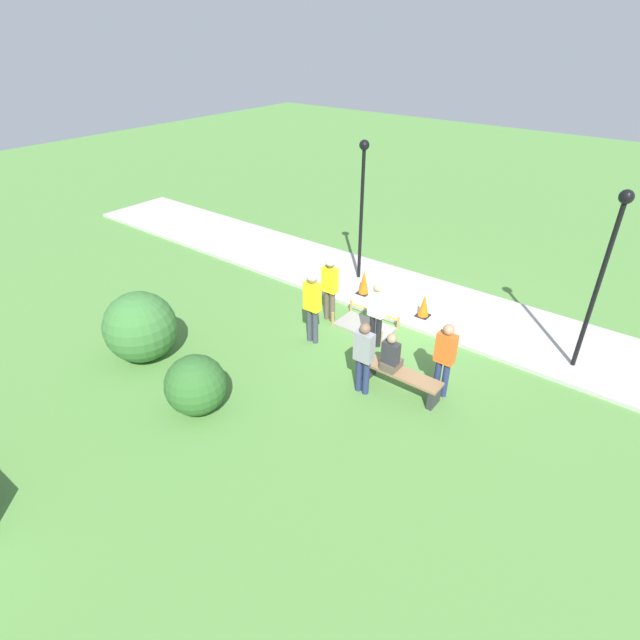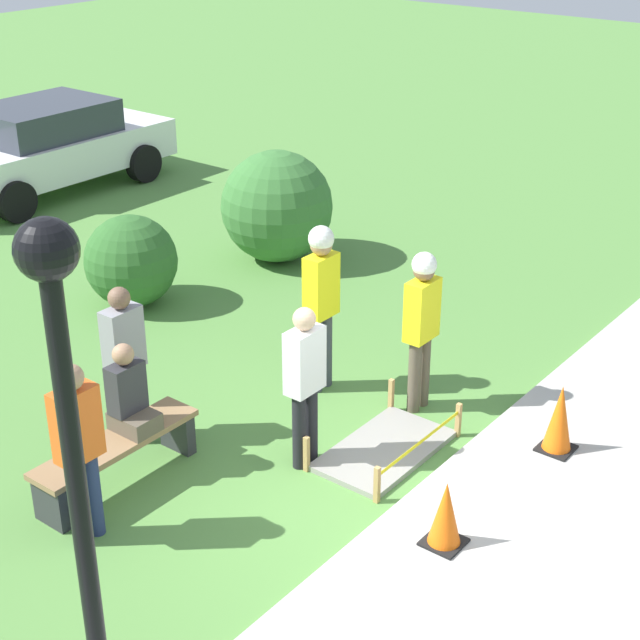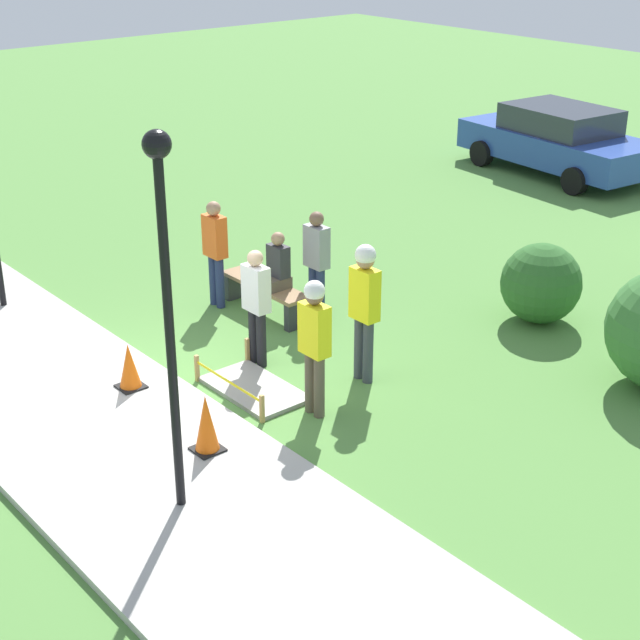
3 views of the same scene
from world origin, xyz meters
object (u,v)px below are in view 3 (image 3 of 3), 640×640
Objects in this scene: person_seated_on_bench at (277,266)px; parked_car_blue at (558,139)px; traffic_cone_near_patch at (129,366)px; worker_supervisor at (315,336)px; bystander_in_gray_shirt at (256,301)px; park_bench at (265,292)px; worker_assistant at (365,299)px; lamppost_near at (166,274)px; traffic_cone_far_patch at (206,423)px; bystander_in_white_shirt at (317,258)px; bystander_in_orange_shirt at (215,247)px.

person_seated_on_bench is 10.47m from parked_car_blue.
worker_supervisor is (1.97, 1.54, 0.69)m from traffic_cone_near_patch.
person_seated_on_bench is 0.52× the size of bystander_in_gray_shirt.
person_seated_on_bench is at bearing 151.03° from worker_supervisor.
person_seated_on_bench is (-0.78, 3.06, 0.43)m from traffic_cone_near_patch.
worker_assistant reaches higher than park_bench.
lamppost_near is (3.48, -3.99, 1.90)m from person_seated_on_bench.
traffic_cone_near_patch is at bearing -71.01° from park_bench.
traffic_cone_far_patch is at bearing -3.10° from traffic_cone_near_patch.
bystander_in_gray_shirt is 0.35× the size of parked_car_blue.
lamppost_near is at bearing -48.93° from person_seated_on_bench.
worker_assistant is 2.26m from bystander_in_white_shirt.
bystander_in_orange_shirt is at bearing 124.17° from traffic_cone_near_patch.
traffic_cone_far_patch is 4.33m from park_bench.
bystander_in_white_shirt reaches higher than person_seated_on_bench.
worker_assistant is at bearing -23.32° from bystander_in_white_shirt.
bystander_in_gray_shirt reaches higher than traffic_cone_near_patch.
traffic_cone_far_patch is 4.38m from bystander_in_white_shirt.
bystander_in_white_shirt reaches higher than parked_car_blue.
bystander_in_gray_shirt is 11.97m from parked_car_blue.
bystander_in_orange_shirt is at bearing -179.07° from worker_assistant.
traffic_cone_far_patch is 0.18× the size of lamppost_near.
lamppost_near is at bearing -38.34° from bystander_in_orange_shirt.
bystander_in_orange_shirt is (-0.72, -0.42, 0.64)m from park_bench.
park_bench is 1.03m from bystander_in_white_shirt.
bystander_in_orange_shirt reaches higher than park_bench.
bystander_in_gray_shirt is at bearing -19.78° from bystander_in_orange_shirt.
parked_car_blue reaches higher than traffic_cone_far_patch.
bystander_in_gray_shirt reaches higher than traffic_cone_far_patch.
worker_assistant reaches higher than bystander_in_gray_shirt.
traffic_cone_far_patch is at bearing -63.03° from parked_car_blue.
bystander_in_orange_shirt reaches higher than traffic_cone_far_patch.
worker_assistant reaches higher than parked_car_blue.
parked_car_blue is (-5.24, 11.70, -0.30)m from worker_supervisor.
traffic_cone_far_patch is 1.76m from worker_supervisor.
park_bench is at bearing -168.75° from person_seated_on_bench.
traffic_cone_far_patch reaches higher than traffic_cone_near_patch.
bystander_in_gray_shirt is at bearing -66.84° from parked_car_blue.
bystander_in_orange_shirt reaches higher than traffic_cone_near_patch.
traffic_cone_far_patch is 0.43× the size of bystander_in_gray_shirt.
park_bench is 1.93m from bystander_in_gray_shirt.
traffic_cone_far_patch is 4.63m from bystander_in_orange_shirt.
worker_supervisor is at bearing -10.31° from bystander_in_gray_shirt.
traffic_cone_near_patch is 0.86× the size of traffic_cone_far_patch.
lamppost_near reaches higher than park_bench.
worker_supervisor reaches higher than bystander_in_gray_shirt.
bystander_in_orange_shirt reaches higher than bystander_in_gray_shirt.
worker_assistant reaches higher than bystander_in_white_shirt.
parked_car_blue reaches higher than traffic_cone_near_patch.
lamppost_near is (1.03, -3.58, 1.55)m from worker_assistant.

